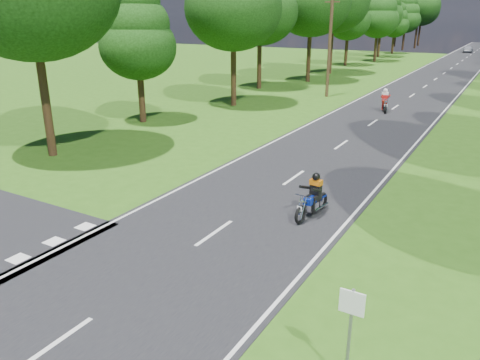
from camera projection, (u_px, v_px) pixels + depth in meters
The scene contains 8 objects.
ground at pixel (174, 261), 12.85m from camera, with size 160.00×160.00×0.00m, color #2E5A14.
main_road at pixel (444, 73), 53.52m from camera, with size 7.00×140.00×0.02m, color black.
road_markings at pixel (440, 75), 52.06m from camera, with size 7.40×140.00×0.01m.
telegraph_pole at pixel (330, 45), 37.11m from camera, with size 1.20×0.26×8.00m.
road_sign at pixel (350, 322), 8.14m from camera, with size 0.45×0.07×2.00m.
rider_near_blue at pixel (312, 195), 15.42m from camera, with size 0.59×1.78×1.48m, color navy, non-canonical shape.
rider_far_red at pixel (385, 100), 32.23m from camera, with size 0.63×1.88×1.57m, color #A41F0C, non-canonical shape.
distant_car at pixel (468, 49), 82.41m from camera, with size 1.46×3.64×1.24m, color #B4B6BC.
Camera 1 is at (7.29, -8.89, 6.41)m, focal length 35.00 mm.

